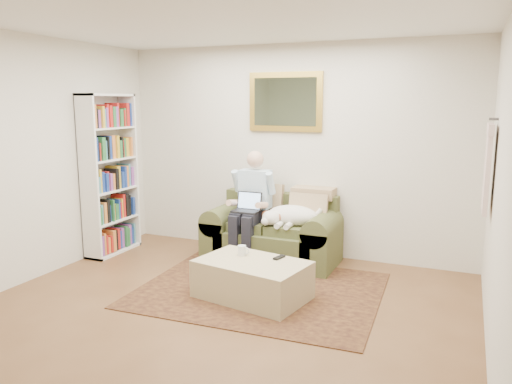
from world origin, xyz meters
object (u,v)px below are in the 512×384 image
Objects in this scene: bookshelf at (110,175)px; coffee_mug at (242,250)px; sofa at (272,239)px; laptop at (248,206)px; sleeping_dog at (293,215)px; ottoman at (252,280)px; seated_man at (250,208)px.

coffee_mug is at bearing -15.64° from bookshelf.
sofa is at bearing 94.15° from coffee_mug.
sleeping_dog is (0.52, 0.13, -0.09)m from laptop.
laptop reaches higher than sleeping_dog.
bookshelf is at bearing 162.35° from ottoman.
laptop reaches higher than ottoman.
laptop is at bearing 8.35° from bookshelf.
bookshelf is (-2.09, 0.59, 0.57)m from coffee_mug.
sofa is 15.75× the size of coffee_mug.
laptop is at bearing -90.00° from seated_man.
sofa is 0.48m from seated_man.
sleeping_dog is at bearing 13.64° from laptop.
laptop is (0.00, -0.06, 0.03)m from seated_man.
sleeping_dog is at bearing 78.01° from coffee_mug.
sofa is 0.53m from laptop.
ottoman is at bearing -37.98° from coffee_mug.
seated_man reaches higher than sleeping_dog.
ottoman is at bearing -91.76° from sleeping_dog.
seated_man is at bearing 109.02° from coffee_mug.
seated_man is 0.99m from coffee_mug.
sleeping_dog is 1.18m from ottoman.
bookshelf is at bearing -170.44° from sleeping_dog.
coffee_mug reaches higher than ottoman.
seated_man is at bearing -172.87° from sleeping_dog.
ottoman is (0.48, -0.98, -0.51)m from laptop.
laptop is 1.82m from bookshelf.
ottoman is (-0.03, -1.11, -0.41)m from sleeping_dog.
sofa is at bearing 164.26° from sleeping_dog.
sleeping_dog is (0.28, -0.08, 0.33)m from sofa.
ottoman is at bearing -63.68° from laptop.
coffee_mug is (0.08, -1.05, 0.16)m from sofa.
ottoman is at bearing -65.03° from seated_man.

